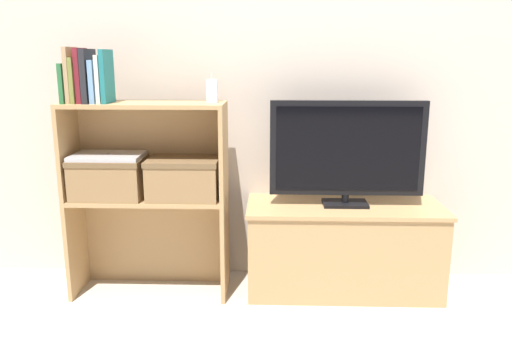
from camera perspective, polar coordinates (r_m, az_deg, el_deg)
The scene contains 18 objects.
ground_plane at distance 2.50m, azimuth -0.11°, elevation -15.11°, with size 16.00×16.00×0.00m, color #BCB2A3.
wall_back at distance 2.62m, azimuth 0.20°, elevation 13.46°, with size 10.00×0.05×2.40m.
tv_stand at distance 2.60m, azimuth 9.92°, elevation -8.67°, with size 0.97×0.39×0.45m.
tv at distance 2.46m, azimuth 10.38°, elevation 2.27°, with size 0.75×0.14×0.52m.
bookshelf_lower_tier at distance 2.62m, azimuth -11.73°, elevation -6.66°, with size 0.77×0.27×0.50m.
bookshelf_upper_tier at distance 2.50m, azimuth -12.24°, elevation 3.75°, with size 0.77×0.27×0.46m.
book_forest at distance 2.50m, azimuth -20.82°, elevation 9.31°, with size 0.02×0.15×0.18m.
book_tan at distance 2.49m, azimuth -20.35°, elevation 10.18°, with size 0.02×0.14×0.25m.
book_olive at distance 2.48m, azimuth -19.79°, elevation 9.68°, with size 0.02×0.15×0.21m.
book_maroon at distance 2.47m, azimuth -19.31°, elevation 10.19°, with size 0.02×0.13×0.25m.
book_charcoal at distance 2.46m, azimuth -18.59°, elevation 10.18°, with size 0.03×0.16×0.25m.
book_skyblue at distance 2.45m, azimuth -17.85°, elevation 9.65°, with size 0.02×0.14×0.20m.
book_ivory at distance 2.44m, azimuth -17.24°, elevation 9.93°, with size 0.02×0.14×0.22m.
book_teal at distance 2.43m, azimuth -16.65°, elevation 10.26°, with size 0.02×0.15×0.24m.
baby_monitor at distance 2.37m, azimuth -5.05°, elevation 9.06°, with size 0.05×0.04×0.14m.
storage_basket_left at distance 2.52m, azimuth -16.45°, elevation -0.57°, with size 0.34×0.24×0.19m.
storage_basket_right at distance 2.43m, azimuth -8.25°, elevation -0.65°, with size 0.34×0.24×0.19m.
laptop at distance 2.50m, azimuth -16.59°, elevation 1.60°, with size 0.33×0.22×0.02m.
Camera 1 is at (0.08, -2.21, 1.18)m, focal length 35.00 mm.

